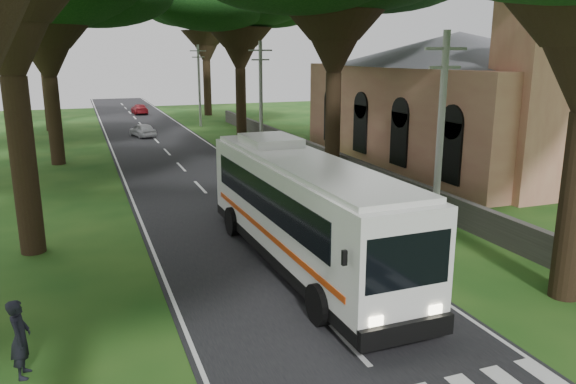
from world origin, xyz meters
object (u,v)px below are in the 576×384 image
at_px(pole_far, 199,84).
at_px(pedestrian, 20,338).
at_px(distant_car_a, 143,130).
at_px(pole_mid, 261,100).
at_px(coach_bus, 302,208).
at_px(pole_near, 440,146).
at_px(distant_car_c, 140,109).
at_px(church, 458,89).

height_order(pole_far, pedestrian, pole_far).
xyz_separation_m(distant_car_a, pedestrian, (-6.88, -37.50, 0.31)).
xyz_separation_m(pole_mid, coach_bus, (-4.52, -18.66, -2.13)).
bearing_deg(pole_far, pole_near, -90.00).
bearing_deg(pole_far, distant_car_a, -139.00).
bearing_deg(pole_mid, pole_near, -90.00).
bearing_deg(pole_near, pedestrian, -167.28).
distance_m(pole_far, pedestrian, 45.07).
xyz_separation_m(coach_bus, distant_car_c, (0.02, 52.70, -1.43)).
bearing_deg(pole_far, pole_mid, -90.00).
bearing_deg(pedestrian, distant_car_a, -5.16).
distance_m(church, pole_far, 27.41).
bearing_deg(pole_mid, pedestrian, -119.84).
height_order(church, distant_car_a, church).
height_order(coach_bus, distant_car_a, coach_bus).
bearing_deg(pole_near, distant_car_a, 100.34).
bearing_deg(coach_bus, distant_car_c, 88.60).
bearing_deg(pedestrian, distant_car_c, -3.42).
bearing_deg(church, pole_near, -128.50).
relative_size(pole_far, coach_bus, 0.62).
height_order(pole_near, distant_car_c, pole_near).
xyz_separation_m(pole_mid, pole_far, (0.00, 20.00, 0.00)).
bearing_deg(coach_bus, pole_far, 81.95).
xyz_separation_m(church, pedestrian, (-25.54, -18.52, -3.96)).
bearing_deg(distant_car_a, coach_bus, 78.89).
xyz_separation_m(pole_near, pole_mid, (0.00, 20.00, 0.00)).
bearing_deg(distant_car_c, pole_near, 92.60).
xyz_separation_m(distant_car_a, distant_car_c, (1.80, 19.51, -0.02)).
height_order(church, pedestrian, church).
distance_m(distant_car_a, distant_car_c, 19.60).
height_order(church, pole_near, church).
bearing_deg(church, pedestrian, -144.06).
height_order(distant_car_c, pedestrian, pedestrian).
xyz_separation_m(pole_far, distant_car_a, (-6.30, -5.48, -3.54)).
height_order(pole_mid, pole_far, same).
xyz_separation_m(pole_near, distant_car_a, (-6.30, 34.52, -3.54)).
relative_size(distant_car_c, pedestrian, 2.12).
relative_size(pole_near, coach_bus, 0.62).
height_order(church, pole_far, church).
height_order(pole_near, pole_mid, same).
distance_m(coach_bus, distant_car_c, 52.72).
xyz_separation_m(church, pole_mid, (-12.36, 4.45, -0.73)).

